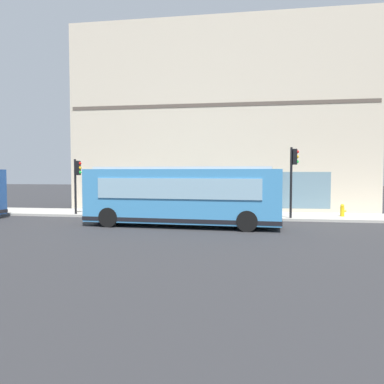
{
  "coord_description": "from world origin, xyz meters",
  "views": [
    {
      "loc": [
        -20.02,
        -2.61,
        2.83
      ],
      "look_at": [
        3.28,
        1.22,
        1.59
      ],
      "focal_mm": 36.53,
      "sensor_mm": 36.0,
      "label": 1
    }
  ],
  "objects_px": {
    "fire_hydrant": "(342,210)",
    "city_bus_nearside": "(182,196)",
    "pedestrian_by_light_pole": "(169,200)",
    "traffic_light_down_block": "(77,176)",
    "traffic_light_near_corner": "(293,169)",
    "pedestrian_walking_along_curb": "(192,197)",
    "newspaper_vending_box": "(219,207)",
    "pedestrian_near_building_entrance": "(94,197)"
  },
  "relations": [
    {
      "from": "city_bus_nearside",
      "to": "traffic_light_near_corner",
      "type": "distance_m",
      "value": 6.88
    },
    {
      "from": "city_bus_nearside",
      "to": "fire_hydrant",
      "type": "bearing_deg",
      "value": -62.54
    },
    {
      "from": "traffic_light_down_block",
      "to": "traffic_light_near_corner",
      "type": "bearing_deg",
      "value": -89.81
    },
    {
      "from": "traffic_light_near_corner",
      "to": "pedestrian_by_light_pole",
      "type": "relative_size",
      "value": 2.47
    },
    {
      "from": "pedestrian_near_building_entrance",
      "to": "newspaper_vending_box",
      "type": "height_order",
      "value": "pedestrian_near_building_entrance"
    },
    {
      "from": "pedestrian_by_light_pole",
      "to": "newspaper_vending_box",
      "type": "height_order",
      "value": "pedestrian_by_light_pole"
    },
    {
      "from": "traffic_light_down_block",
      "to": "newspaper_vending_box",
      "type": "distance_m",
      "value": 9.14
    },
    {
      "from": "city_bus_nearside",
      "to": "newspaper_vending_box",
      "type": "bearing_deg",
      "value": -16.39
    },
    {
      "from": "traffic_light_near_corner",
      "to": "newspaper_vending_box",
      "type": "distance_m",
      "value": 5.26
    },
    {
      "from": "pedestrian_walking_along_curb",
      "to": "newspaper_vending_box",
      "type": "height_order",
      "value": "pedestrian_walking_along_curb"
    },
    {
      "from": "fire_hydrant",
      "to": "pedestrian_walking_along_curb",
      "type": "relative_size",
      "value": 0.42
    },
    {
      "from": "city_bus_nearside",
      "to": "pedestrian_by_light_pole",
      "type": "distance_m",
      "value": 3.78
    },
    {
      "from": "pedestrian_near_building_entrance",
      "to": "fire_hydrant",
      "type": "bearing_deg",
      "value": -88.55
    },
    {
      "from": "traffic_light_down_block",
      "to": "pedestrian_by_light_pole",
      "type": "height_order",
      "value": "traffic_light_down_block"
    },
    {
      "from": "city_bus_nearside",
      "to": "pedestrian_by_light_pole",
      "type": "xyz_separation_m",
      "value": [
        3.45,
        1.48,
        -0.46
      ]
    },
    {
      "from": "city_bus_nearside",
      "to": "traffic_light_down_block",
      "type": "relative_size",
      "value": 2.95
    },
    {
      "from": "traffic_light_down_block",
      "to": "pedestrian_by_light_pole",
      "type": "relative_size",
      "value": 2.1
    },
    {
      "from": "pedestrian_walking_along_curb",
      "to": "newspaper_vending_box",
      "type": "distance_m",
      "value": 1.99
    },
    {
      "from": "pedestrian_by_light_pole",
      "to": "pedestrian_walking_along_curb",
      "type": "bearing_deg",
      "value": -28.48
    },
    {
      "from": "traffic_light_near_corner",
      "to": "traffic_light_down_block",
      "type": "bearing_deg",
      "value": 90.19
    },
    {
      "from": "fire_hydrant",
      "to": "traffic_light_near_corner",
      "type": "bearing_deg",
      "value": 113.18
    },
    {
      "from": "pedestrian_near_building_entrance",
      "to": "newspaper_vending_box",
      "type": "relative_size",
      "value": 1.92
    },
    {
      "from": "newspaper_vending_box",
      "to": "pedestrian_near_building_entrance",
      "type": "bearing_deg",
      "value": 94.78
    },
    {
      "from": "traffic_light_down_block",
      "to": "city_bus_nearside",
      "type": "bearing_deg",
      "value": -114.0
    },
    {
      "from": "city_bus_nearside",
      "to": "pedestrian_by_light_pole",
      "type": "height_order",
      "value": "city_bus_nearside"
    },
    {
      "from": "fire_hydrant",
      "to": "pedestrian_by_light_pole",
      "type": "bearing_deg",
      "value": 96.36
    },
    {
      "from": "traffic_light_down_block",
      "to": "pedestrian_walking_along_curb",
      "type": "bearing_deg",
      "value": -72.34
    },
    {
      "from": "traffic_light_near_corner",
      "to": "newspaper_vending_box",
      "type": "bearing_deg",
      "value": 70.45
    },
    {
      "from": "fire_hydrant",
      "to": "city_bus_nearside",
      "type": "bearing_deg",
      "value": 117.46
    },
    {
      "from": "traffic_light_near_corner",
      "to": "pedestrian_by_light_pole",
      "type": "xyz_separation_m",
      "value": [
        0.13,
        7.33,
        -1.89
      ]
    },
    {
      "from": "city_bus_nearside",
      "to": "traffic_light_down_block",
      "type": "height_order",
      "value": "traffic_light_down_block"
    },
    {
      "from": "traffic_light_near_corner",
      "to": "pedestrian_near_building_entrance",
      "type": "xyz_separation_m",
      "value": [
        0.89,
        12.53,
        -1.84
      ]
    },
    {
      "from": "fire_hydrant",
      "to": "pedestrian_near_building_entrance",
      "type": "xyz_separation_m",
      "value": [
        -0.39,
        15.53,
        0.63
      ]
    },
    {
      "from": "traffic_light_near_corner",
      "to": "pedestrian_walking_along_curb",
      "type": "xyz_separation_m",
      "value": [
        2.18,
        6.22,
        -1.81
      ]
    },
    {
      "from": "city_bus_nearside",
      "to": "pedestrian_walking_along_curb",
      "type": "height_order",
      "value": "city_bus_nearside"
    },
    {
      "from": "traffic_light_near_corner",
      "to": "fire_hydrant",
      "type": "xyz_separation_m",
      "value": [
        1.28,
        -2.99,
        -2.47
      ]
    },
    {
      "from": "fire_hydrant",
      "to": "pedestrian_walking_along_curb",
      "type": "xyz_separation_m",
      "value": [
        0.9,
        9.21,
        0.66
      ]
    },
    {
      "from": "city_bus_nearside",
      "to": "pedestrian_by_light_pole",
      "type": "bearing_deg",
      "value": 23.23
    },
    {
      "from": "traffic_light_near_corner",
      "to": "traffic_light_down_block",
      "type": "relative_size",
      "value": 1.18
    },
    {
      "from": "pedestrian_by_light_pole",
      "to": "pedestrian_near_building_entrance",
      "type": "bearing_deg",
      "value": 81.7
    },
    {
      "from": "pedestrian_walking_along_curb",
      "to": "pedestrian_by_light_pole",
      "type": "relative_size",
      "value": 1.08
    },
    {
      "from": "city_bus_nearside",
      "to": "fire_hydrant",
      "type": "relative_size",
      "value": 13.74
    }
  ]
}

